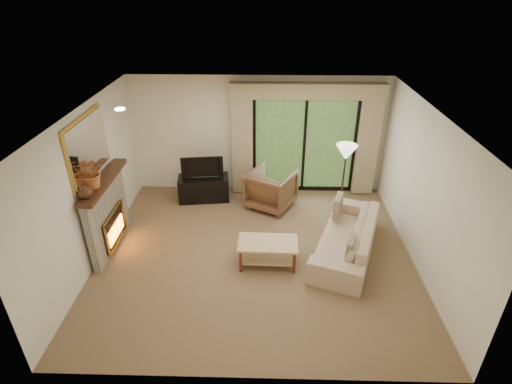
{
  "coord_description": "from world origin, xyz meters",
  "views": [
    {
      "loc": [
        0.16,
        -5.72,
        4.42
      ],
      "look_at": [
        0.0,
        0.3,
        1.1
      ],
      "focal_mm": 28.0,
      "sensor_mm": 36.0,
      "label": 1
    }
  ],
  "objects_px": {
    "armchair": "(271,189)",
    "coffee_table": "(268,253)",
    "sofa": "(347,237)",
    "media_console": "(204,188)"
  },
  "relations": [
    {
      "from": "armchair",
      "to": "coffee_table",
      "type": "distance_m",
      "value": 1.96
    },
    {
      "from": "sofa",
      "to": "armchair",
      "type": "bearing_deg",
      "value": -120.35
    },
    {
      "from": "coffee_table",
      "to": "armchair",
      "type": "bearing_deg",
      "value": 89.47
    },
    {
      "from": "armchair",
      "to": "coffee_table",
      "type": "height_order",
      "value": "armchair"
    },
    {
      "from": "media_console",
      "to": "sofa",
      "type": "distance_m",
      "value": 3.35
    },
    {
      "from": "sofa",
      "to": "coffee_table",
      "type": "distance_m",
      "value": 1.44
    },
    {
      "from": "coffee_table",
      "to": "sofa",
      "type": "bearing_deg",
      "value": 16.52
    },
    {
      "from": "sofa",
      "to": "coffee_table",
      "type": "relative_size",
      "value": 2.26
    },
    {
      "from": "armchair",
      "to": "coffee_table",
      "type": "bearing_deg",
      "value": 115.78
    },
    {
      "from": "armchair",
      "to": "sofa",
      "type": "relative_size",
      "value": 0.4
    }
  ]
}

